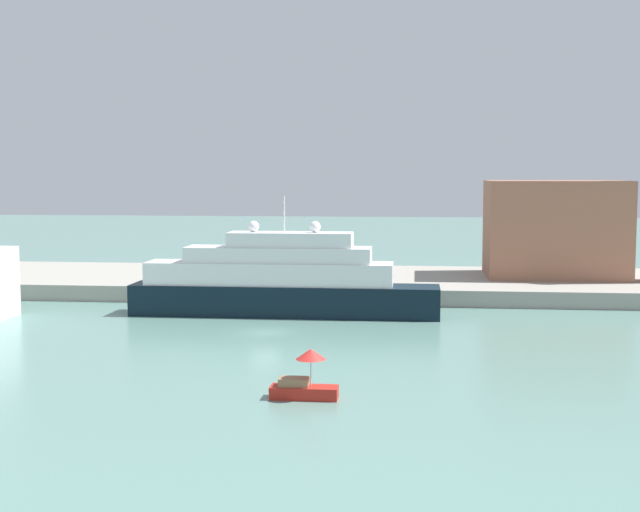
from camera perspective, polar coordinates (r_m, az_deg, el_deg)
ground at (r=76.83m, az=-3.56°, el=-4.93°), size 400.00×400.00×0.00m
quay_dock at (r=104.00m, az=-0.97°, el=-1.72°), size 110.00×23.83×1.74m
large_yacht at (r=85.50m, az=-2.59°, el=-1.68°), size 29.69×4.57×11.54m
small_motorboat at (r=54.60m, az=-1.00°, el=-7.98°), size 4.14×1.84×3.09m
harbor_building at (r=105.99m, az=14.83°, el=1.71°), size 15.60×11.24×11.06m
parked_car at (r=99.19m, az=-9.21°, el=-1.28°), size 4.56×1.73×1.37m
person_figure at (r=99.97m, az=-6.32°, el=-1.11°), size 0.36×0.36×1.60m
mooring_bollard at (r=92.89m, az=-0.06°, el=-1.82°), size 0.37×0.37×0.70m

